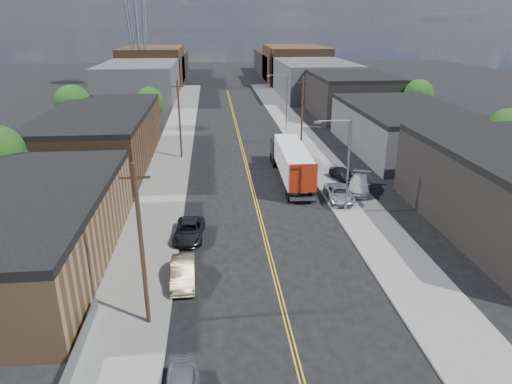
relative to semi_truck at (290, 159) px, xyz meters
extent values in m
plane|color=black|center=(-4.50, 24.58, -2.34)|extent=(260.00, 260.00, 0.00)
cube|color=gold|center=(-4.50, 9.58, -2.34)|extent=(0.32, 120.00, 0.01)
cube|color=slate|center=(-14.00, 9.58, -2.27)|extent=(5.00, 140.00, 0.15)
cube|color=slate|center=(5.00, 9.58, -2.27)|extent=(5.00, 140.00, 0.15)
cube|color=brown|center=(-22.50, -17.42, 0.16)|extent=(12.00, 22.00, 5.00)
cube|color=black|center=(-22.50, -17.42, 2.96)|extent=(12.00, 22.00, 0.60)
cube|color=#4B311E|center=(-22.50, 8.58, 0.66)|extent=(12.00, 26.00, 6.00)
cube|color=black|center=(-22.50, 8.58, 3.96)|extent=(12.00, 26.00, 0.60)
cube|color=navy|center=(10.70, -15.42, 1.26)|extent=(0.30, 20.00, 0.80)
cube|color=#353537|center=(17.50, 10.58, 0.41)|extent=(14.00, 24.00, 5.50)
cube|color=black|center=(17.50, 10.58, 3.46)|extent=(14.00, 24.00, 0.60)
cube|color=black|center=(17.50, 36.58, 1.16)|extent=(14.00, 22.00, 7.00)
cube|color=black|center=(17.50, 36.58, 4.96)|extent=(14.00, 22.00, 0.60)
cube|color=#353537|center=(-24.50, 59.58, 1.66)|extent=(16.00, 30.00, 8.00)
cube|color=#353537|center=(15.50, 59.58, 1.66)|extent=(16.00, 30.00, 8.00)
cube|color=#4B311E|center=(-24.50, 84.58, 2.66)|extent=(16.00, 26.00, 10.00)
cube|color=#4B311E|center=(15.50, 84.58, 2.66)|extent=(16.00, 26.00, 10.00)
cube|color=black|center=(-24.50, 104.58, 1.16)|extent=(16.00, 40.00, 7.00)
cube|color=black|center=(15.50, 104.58, 1.16)|extent=(16.00, 40.00, 7.00)
cylinder|color=gray|center=(-26.50, 74.58, 12.66)|extent=(0.80, 0.80, 30.00)
cylinder|color=gray|center=(-28.26, 72.82, 12.66)|extent=(1.94, 1.94, 29.98)
cylinder|color=gray|center=(-24.74, 72.82, 12.66)|extent=(1.94, 1.94, 29.98)
cylinder|color=gray|center=(-28.26, 76.34, 12.66)|extent=(1.94, 1.94, 29.98)
cylinder|color=gray|center=(-24.74, 76.34, 12.66)|extent=(1.94, 1.94, 29.98)
cylinder|color=gray|center=(3.50, -10.42, 2.16)|extent=(0.18, 0.18, 9.00)
cylinder|color=gray|center=(2.00, -10.42, 6.46)|extent=(3.00, 0.12, 0.12)
cube|color=gray|center=(0.50, -10.42, 6.36)|extent=(0.60, 0.25, 0.18)
cylinder|color=gray|center=(3.50, 24.58, 2.16)|extent=(0.18, 0.18, 9.00)
cylinder|color=gray|center=(2.00, 24.58, 6.46)|extent=(3.00, 0.12, 0.12)
cube|color=gray|center=(0.50, 24.58, 6.36)|extent=(0.60, 0.25, 0.18)
cylinder|color=black|center=(-12.70, -25.42, 2.66)|extent=(0.26, 0.26, 10.00)
cube|color=black|center=(-12.70, -25.42, 6.86)|extent=(1.60, 0.12, 0.12)
cylinder|color=black|center=(-12.70, 9.58, 2.66)|extent=(0.26, 0.26, 10.00)
cube|color=black|center=(-12.70, 9.58, 6.86)|extent=(1.60, 0.12, 0.12)
cylinder|color=black|center=(3.70, 12.58, 2.66)|extent=(0.26, 0.26, 10.00)
cube|color=black|center=(3.70, 12.58, 6.86)|extent=(1.60, 0.12, 0.12)
cylinder|color=black|center=(-28.50, -5.42, -0.22)|extent=(0.36, 0.36, 4.25)
sphere|color=black|center=(-27.90, -5.12, 2.33)|extent=(3.74, 3.74, 3.74)
cylinder|color=black|center=(-28.50, 19.58, -0.09)|extent=(0.36, 0.36, 4.50)
sphere|color=black|center=(-28.50, 19.58, 3.51)|extent=(5.04, 5.04, 5.04)
sphere|color=black|center=(-27.90, 19.88, 2.61)|extent=(3.96, 3.96, 3.96)
sphere|color=black|center=(-29.00, 19.18, 2.88)|extent=(3.60, 3.60, 3.60)
cylinder|color=black|center=(-18.50, 26.58, -0.47)|extent=(0.36, 0.36, 3.75)
sphere|color=black|center=(-18.50, 26.58, 2.53)|extent=(4.20, 4.20, 4.20)
sphere|color=black|center=(-17.90, 26.88, 1.78)|extent=(3.30, 3.30, 3.30)
sphere|color=black|center=(-19.00, 26.18, 2.01)|extent=(3.00, 3.00, 3.00)
cylinder|color=black|center=(25.50, 0.58, -0.34)|extent=(0.36, 0.36, 4.00)
sphere|color=black|center=(25.50, 0.58, 2.86)|extent=(4.48, 4.48, 4.48)
sphere|color=black|center=(26.10, 0.88, 2.06)|extent=(3.52, 3.52, 3.52)
sphere|color=black|center=(25.00, 0.18, 2.30)|extent=(3.20, 3.20, 3.20)
cylinder|color=black|center=(25.50, 24.58, -0.22)|extent=(0.36, 0.36, 4.25)
sphere|color=black|center=(25.50, 24.58, 3.18)|extent=(4.76, 4.76, 4.76)
sphere|color=black|center=(26.10, 24.88, 2.33)|extent=(3.74, 3.74, 3.74)
sphere|color=black|center=(25.00, 24.18, 2.59)|extent=(3.40, 3.40, 3.40)
cube|color=silver|center=(0.00, -1.58, 0.32)|extent=(2.99, 12.39, 2.88)
cube|color=#97210B|center=(0.00, -7.74, 0.32)|extent=(2.69, 0.19, 2.90)
cube|color=gray|center=(0.00, -7.74, -1.78)|extent=(2.55, 0.67, 0.25)
cube|color=black|center=(0.00, 6.02, -0.75)|extent=(2.65, 3.35, 3.18)
cylinder|color=black|center=(0.00, -6.34, -1.83)|extent=(2.70, 1.10, 1.03)
cylinder|color=black|center=(0.00, 6.02, -1.83)|extent=(2.59, 1.09, 1.03)
imported|color=#948760|center=(-10.90, -21.02, -1.59)|extent=(1.75, 4.62, 1.50)
imported|color=black|center=(-10.76, -14.20, -1.65)|extent=(2.64, 5.14, 1.39)
imported|color=#B8BBBD|center=(3.70, -7.42, -1.49)|extent=(2.59, 5.20, 1.41)
imported|color=#B4B4B4|center=(6.50, -5.21, -1.41)|extent=(4.09, 5.84, 1.57)
imported|color=black|center=(5.82, -1.42, -1.51)|extent=(2.82, 4.34, 1.37)
imported|color=black|center=(0.00, 6.58, -1.69)|extent=(2.43, 4.80, 1.30)
camera|label=1|loc=(-8.52, -48.58, 14.61)|focal=32.00mm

